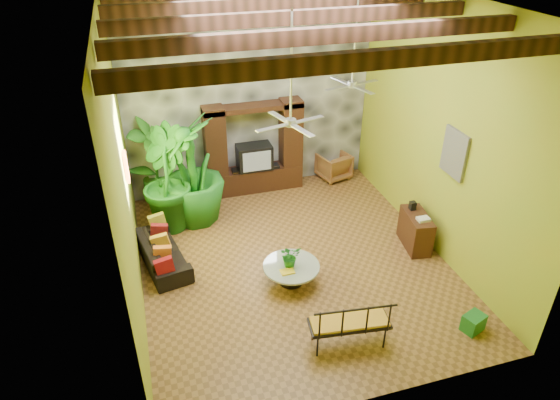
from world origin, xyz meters
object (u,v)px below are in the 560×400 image
object	(u,v)px
tall_plant_c	(192,171)
side_console	(416,231)
green_bin	(473,323)
ceiling_fan_front	(291,111)
entertainment_center	(254,155)
wicker_armchair	(333,166)
tall_plant_a	(154,162)
ceiling_fan_back	(353,74)
coffee_table	(291,271)
tall_plant_b	(165,179)
iron_bench	(352,322)
sofa	(162,252)

from	to	relation	value
tall_plant_c	side_console	distance (m)	5.00
green_bin	ceiling_fan_front	bearing A→B (deg)	137.88
entertainment_center	green_bin	bearing A→B (deg)	-67.98
entertainment_center	wicker_armchair	distance (m)	2.24
side_console	green_bin	world-z (taller)	side_console
side_console	ceiling_fan_front	bearing A→B (deg)	-167.74
tall_plant_a	tall_plant_c	xyz separation A→B (m)	(0.76, -1.00, 0.13)
tall_plant_a	green_bin	world-z (taller)	tall_plant_a
ceiling_fan_front	ceiling_fan_back	xyz separation A→B (m)	(1.80, 1.60, 0.00)
ceiling_fan_front	tall_plant_a	size ratio (longest dim) A/B	0.83
coffee_table	wicker_armchair	bearing A→B (deg)	57.82
tall_plant_b	iron_bench	bearing A→B (deg)	-61.81
tall_plant_b	sofa	bearing A→B (deg)	-101.78
side_console	green_bin	distance (m)	2.51
coffee_table	side_console	distance (m)	2.91
ceiling_fan_front	ceiling_fan_back	distance (m)	2.41
tall_plant_c	coffee_table	bearing A→B (deg)	-62.96
ceiling_fan_front	green_bin	xyz separation A→B (m)	(2.57, -2.32, -3.24)
wicker_armchair	sofa	bearing A→B (deg)	13.00
ceiling_fan_back	sofa	xyz separation A→B (m)	(-4.14, -0.51, -3.13)
tall_plant_b	iron_bench	world-z (taller)	tall_plant_b
tall_plant_a	side_console	size ratio (longest dim) A/B	2.34
entertainment_center	tall_plant_c	distance (m)	1.94
wicker_armchair	side_console	distance (m)	3.42
ceiling_fan_back	tall_plant_a	world-z (taller)	ceiling_fan_back
iron_bench	side_console	size ratio (longest dim) A/B	1.43
entertainment_center	wicker_armchair	bearing A→B (deg)	0.36
coffee_table	tall_plant_a	bearing A→B (deg)	120.00
tall_plant_c	ceiling_fan_back	bearing A→B (deg)	-16.33
wicker_armchair	tall_plant_a	distance (m)	4.63
wicker_armchair	iron_bench	distance (m)	5.97
tall_plant_b	tall_plant_a	bearing A→B (deg)	98.51
ceiling_fan_front	coffee_table	xyz separation A→B (m)	(-0.03, -0.23, -3.15)
coffee_table	iron_bench	size ratio (longest dim) A/B	0.79
entertainment_center	ceiling_fan_front	world-z (taller)	ceiling_fan_front
ceiling_fan_back	tall_plant_c	xyz separation A→B (m)	(-3.25, 0.95, -2.15)
side_console	green_bin	size ratio (longest dim) A/B	2.62
ceiling_fan_back	coffee_table	bearing A→B (deg)	-134.93
green_bin	side_console	bearing A→B (deg)	83.58
tall_plant_a	green_bin	xyz separation A→B (m)	(4.78, -5.87, -0.96)
entertainment_center	sofa	bearing A→B (deg)	-136.12
ceiling_fan_front	tall_plant_c	world-z (taller)	ceiling_fan_front
tall_plant_a	coffee_table	bearing A→B (deg)	-60.00
wicker_armchair	tall_plant_b	distance (m)	4.61
ceiling_fan_front	sofa	size ratio (longest dim) A/B	1.00
ceiling_fan_back	green_bin	world-z (taller)	ceiling_fan_back
tall_plant_a	green_bin	size ratio (longest dim) A/B	6.13
tall_plant_b	ceiling_fan_front	bearing A→B (deg)	-50.40
ceiling_fan_back	side_console	xyz separation A→B (m)	(1.05, -1.43, -3.02)
ceiling_fan_front	coffee_table	distance (m)	3.15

